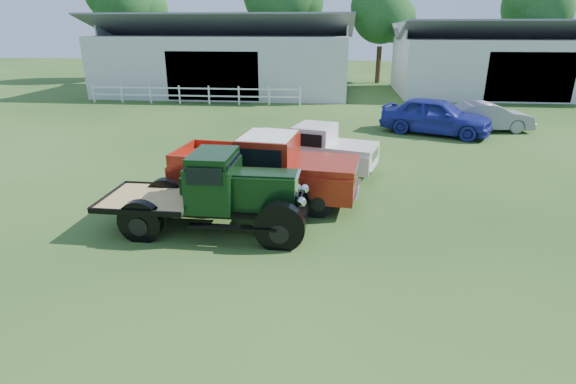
# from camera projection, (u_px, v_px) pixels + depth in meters

# --- Properties ---
(ground) EXTENTS (120.00, 120.00, 0.00)m
(ground) POSITION_uv_depth(u_px,v_px,m) (274.00, 252.00, 10.41)
(ground) COLOR #1D4514
(shed_left) EXTENTS (18.80, 10.20, 5.60)m
(shed_left) POSITION_uv_depth(u_px,v_px,m) (228.00, 55.00, 34.34)
(shed_left) COLOR silver
(shed_left) RESTS_ON ground
(shed_right) EXTENTS (16.80, 9.20, 5.20)m
(shed_right) POSITION_uv_depth(u_px,v_px,m) (509.00, 58.00, 33.29)
(shed_right) COLOR silver
(shed_right) RESTS_ON ground
(fence_rail) EXTENTS (14.20, 0.16, 1.20)m
(fence_rail) POSITION_uv_depth(u_px,v_px,m) (194.00, 95.00, 29.61)
(fence_rail) COLOR white
(fence_rail) RESTS_ON ground
(tree_a) EXTENTS (6.30, 6.30, 10.50)m
(tree_a) POSITION_uv_depth(u_px,v_px,m) (127.00, 21.00, 41.07)
(tree_a) COLOR black
(tree_a) RESTS_ON ground
(tree_b) EXTENTS (6.90, 6.90, 11.50)m
(tree_b) POSITION_uv_depth(u_px,v_px,m) (280.00, 15.00, 40.46)
(tree_b) COLOR black
(tree_b) RESTS_ON ground
(tree_c) EXTENTS (5.40, 5.40, 9.00)m
(tree_c) POSITION_uv_depth(u_px,v_px,m) (381.00, 30.00, 39.09)
(tree_c) COLOR black
(tree_c) RESTS_ON ground
(tree_d) EXTENTS (6.00, 6.00, 10.00)m
(tree_d) POSITION_uv_depth(u_px,v_px,m) (533.00, 24.00, 38.58)
(tree_d) COLOR black
(tree_d) RESTS_ON ground
(vintage_flatbed) EXTENTS (5.22, 2.13, 2.06)m
(vintage_flatbed) POSITION_uv_depth(u_px,v_px,m) (211.00, 192.00, 11.21)
(vintage_flatbed) COLOR black
(vintage_flatbed) RESTS_ON ground
(red_pickup) EXTENTS (5.76, 2.76, 2.02)m
(red_pickup) POSITION_uv_depth(u_px,v_px,m) (265.00, 168.00, 13.14)
(red_pickup) COLOR maroon
(red_pickup) RESTS_ON ground
(white_pickup) EXTENTS (4.90, 2.94, 1.69)m
(white_pickup) POSITION_uv_depth(u_px,v_px,m) (312.00, 149.00, 15.73)
(white_pickup) COLOR silver
(white_pickup) RESTS_ON ground
(misc_car_blue) EXTENTS (5.50, 3.92, 1.74)m
(misc_car_blue) POSITION_uv_depth(u_px,v_px,m) (436.00, 116.00, 21.37)
(misc_car_blue) COLOR navy
(misc_car_blue) RESTS_ON ground
(misc_car_grey) EXTENTS (4.31, 1.77, 1.39)m
(misc_car_grey) POSITION_uv_depth(u_px,v_px,m) (487.00, 117.00, 22.09)
(misc_car_grey) COLOR gray
(misc_car_grey) RESTS_ON ground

